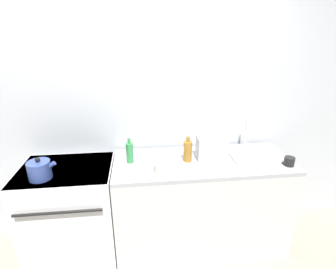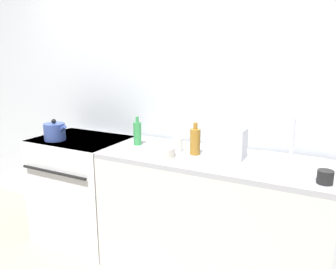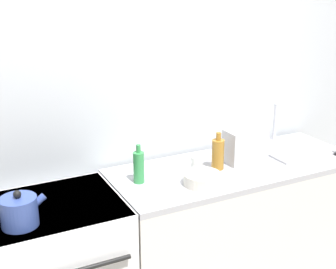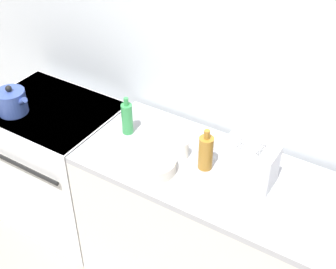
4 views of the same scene
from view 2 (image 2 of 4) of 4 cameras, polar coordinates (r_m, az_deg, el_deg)
The scene contains 11 objects.
wall_back at distance 2.81m, azimuth -0.32°, elevation 7.03°, with size 8.00×0.05×2.60m.
stove at distance 3.05m, azimuth -14.52°, elevation -8.92°, with size 0.78×0.64×0.93m.
counter_block at distance 2.50m, azimuth 7.53°, elevation -14.11°, with size 1.60×0.64×0.93m.
kettle at distance 2.90m, azimuth -19.12°, elevation 0.48°, with size 0.22×0.17×0.18m.
toaster at distance 2.29m, azimuth 10.09°, elevation -1.42°, with size 0.26×0.15×0.21m.
sink_tray at distance 2.28m, azimuth 20.09°, elevation -4.53°, with size 0.43×0.43×0.28m.
bottle_amber at distance 2.34m, azimuth 4.74°, elevation -1.17°, with size 0.08×0.08×0.23m.
bottle_green at distance 2.61m, azimuth -5.34°, elevation 0.26°, with size 0.06×0.06×0.23m.
cup_white at distance 2.42m, azimuth 1.68°, elevation -1.80°, with size 0.07×0.07×0.10m.
cup_black at distance 2.02m, azimuth 25.69°, elevation -6.69°, with size 0.09×0.09×0.08m.
bowl at distance 2.31m, azimuth -1.43°, elevation -2.99°, with size 0.21×0.21×0.07m.
Camera 2 is at (1.30, -1.77, 1.61)m, focal length 35.00 mm.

